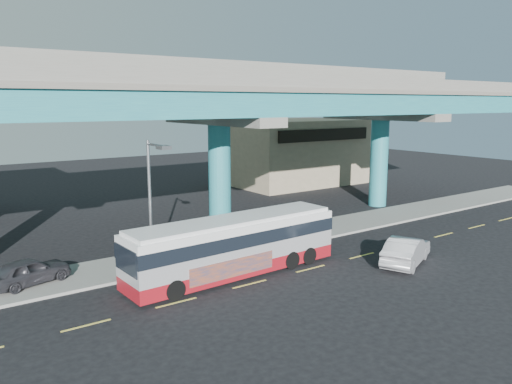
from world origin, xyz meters
TOP-DOWN VIEW (x-y plane):
  - ground at (0.00, 0.00)m, footprint 120.00×120.00m
  - sidewalk at (0.00, 5.50)m, footprint 70.00×4.00m
  - lane_markings at (-0.00, -0.30)m, footprint 58.00×0.12m
  - viaduct at (-0.00, 9.11)m, footprint 52.00×12.40m
  - building_beige at (18.00, 22.98)m, footprint 14.00×10.23m
  - transit_bus at (-3.85, 1.28)m, footprint 11.93×3.05m
  - sedan at (4.86, -2.74)m, footprint 5.09×5.89m
  - parked_car at (-12.91, 5.53)m, footprint 3.56×4.67m
  - street_lamp at (-7.23, 3.47)m, footprint 0.50×2.27m
  - stop_sign at (2.53, 4.18)m, footprint 0.59×0.40m

SIDE VIEW (x-z plane):
  - ground at x=0.00m, z-range 0.00..0.00m
  - lane_markings at x=0.00m, z-range 0.00..0.01m
  - sidewalk at x=0.00m, z-range 0.00..0.15m
  - sedan at x=4.86m, z-range 0.00..1.55m
  - parked_car at x=-12.91m, z-range 0.15..1.47m
  - transit_bus at x=-3.85m, z-range 0.15..3.18m
  - stop_sign at x=2.53m, z-range 0.63..2.91m
  - building_beige at x=18.00m, z-range 0.01..7.01m
  - street_lamp at x=-7.23m, z-range 1.23..8.06m
  - viaduct at x=0.00m, z-range 3.29..14.99m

